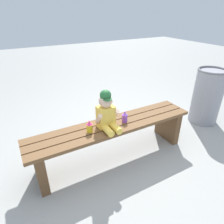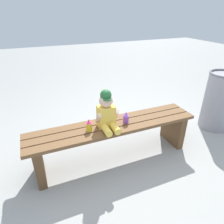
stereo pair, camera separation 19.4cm
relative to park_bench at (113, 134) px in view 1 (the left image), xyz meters
name	(u,v)px [view 1 (the left image)]	position (x,y,z in m)	size (l,w,h in m)	color
ground_plane	(113,156)	(0.00, 0.00, -0.31)	(16.00, 16.00, 0.00)	#999993
park_bench	(113,134)	(0.00, 0.00, 0.00)	(1.84, 0.36, 0.44)	brown
child_figure	(107,112)	(-0.09, -0.02, 0.31)	(0.23, 0.27, 0.40)	#F2C64C
sippy_cup_left	(90,127)	(-0.28, -0.01, 0.19)	(0.06, 0.06, 0.12)	yellow
sippy_cup_right	(125,117)	(0.13, -0.01, 0.19)	(0.06, 0.06, 0.12)	#8C4CCC
trash_bin	(207,96)	(1.60, 0.07, 0.09)	(0.41, 0.41, 0.80)	gray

